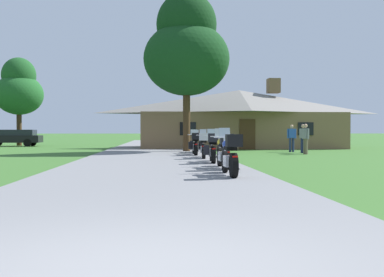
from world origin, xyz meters
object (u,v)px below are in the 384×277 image
(tree_left_far, at_px, (19,89))
(parked_black_suv_far_left, at_px, (13,137))
(bystander_gray_shirt_beside_signpost, at_px, (303,137))
(motorcycle_blue_nearest_to_camera, at_px, (230,155))
(motorcycle_green_third_in_row, at_px, (213,148))
(motorcycle_yellow_fifth_in_row, at_px, (195,144))
(tree_by_lodge_front, at_px, (187,49))
(motorcycle_red_fourth_in_row, at_px, (203,146))
(bystander_gray_shirt_by_tree, at_px, (306,137))
(bystander_blue_shirt_near_lodge, at_px, (292,137))
(motorcycle_yellow_second_in_row, at_px, (224,151))
(motorcycle_red_farthest_in_row, at_px, (196,143))

(tree_left_far, bearing_deg, parked_black_suv_far_left, -86.50)
(bystander_gray_shirt_beside_signpost, xyz_separation_m, tree_left_far, (-20.66, 15.21, 4.07))
(bystander_gray_shirt_beside_signpost, bearing_deg, motorcycle_blue_nearest_to_camera, -52.12)
(motorcycle_green_third_in_row, height_order, bystander_gray_shirt_beside_signpost, bystander_gray_shirt_beside_signpost)
(motorcycle_yellow_fifth_in_row, distance_m, tree_by_lodge_front, 7.24)
(motorcycle_red_fourth_in_row, relative_size, bystander_gray_shirt_by_tree, 1.25)
(motorcycle_red_fourth_in_row, distance_m, tree_left_far, 25.47)
(motorcycle_red_fourth_in_row, xyz_separation_m, bystander_blue_shirt_near_lodge, (6.07, 6.76, 0.31))
(motorcycle_red_fourth_in_row, bearing_deg, motorcycle_blue_nearest_to_camera, -86.05)
(parked_black_suv_far_left, bearing_deg, bystander_gray_shirt_by_tree, -127.55)
(parked_black_suv_far_left, bearing_deg, bystander_gray_shirt_beside_signpost, -124.50)
(motorcycle_yellow_fifth_in_row, relative_size, parked_black_suv_far_left, 0.45)
(motorcycle_red_fourth_in_row, relative_size, parked_black_suv_far_left, 0.45)
(motorcycle_blue_nearest_to_camera, distance_m, motorcycle_yellow_second_in_row, 2.42)
(bystander_blue_shirt_near_lodge, height_order, tree_by_lodge_front, tree_by_lodge_front)
(bystander_gray_shirt_by_tree, relative_size, parked_black_suv_far_left, 0.36)
(motorcycle_green_third_in_row, bearing_deg, motorcycle_yellow_second_in_row, -85.80)
(motorcycle_red_fourth_in_row, distance_m, bystander_blue_shirt_near_lodge, 9.09)
(tree_by_lodge_front, height_order, parked_black_suv_far_left, tree_by_lodge_front)
(bystander_gray_shirt_by_tree, bearing_deg, motorcycle_red_farthest_in_row, 62.43)
(bystander_blue_shirt_near_lodge, bearing_deg, parked_black_suv_far_left, 154.67)
(motorcycle_green_third_in_row, xyz_separation_m, tree_left_far, (-14.41, 23.55, 4.39))
(bystander_gray_shirt_by_tree, xyz_separation_m, tree_left_far, (-20.36, 16.59, 4.07))
(motorcycle_yellow_second_in_row, height_order, motorcycle_red_fourth_in_row, same)
(motorcycle_blue_nearest_to_camera, xyz_separation_m, parked_black_suv_far_left, (-14.15, 26.66, 0.16))
(motorcycle_red_fourth_in_row, xyz_separation_m, tree_left_far, (-14.34, 20.59, 4.38))
(motorcycle_red_farthest_in_row, distance_m, tree_by_lodge_front, 6.02)
(motorcycle_yellow_second_in_row, xyz_separation_m, bystander_blue_shirt_near_lodge, (5.97, 12.40, 0.31))
(motorcycle_yellow_fifth_in_row, distance_m, tree_left_far, 23.28)
(motorcycle_red_farthest_in_row, xyz_separation_m, bystander_gray_shirt_by_tree, (5.92, -1.14, 0.32))
(motorcycle_yellow_fifth_in_row, bearing_deg, parked_black_suv_far_left, 131.58)
(motorcycle_yellow_second_in_row, distance_m, motorcycle_green_third_in_row, 2.68)
(motorcycle_yellow_second_in_row, bearing_deg, parked_black_suv_far_left, 119.85)
(motorcycle_blue_nearest_to_camera, distance_m, bystander_gray_shirt_by_tree, 13.50)
(motorcycle_green_third_in_row, xyz_separation_m, motorcycle_red_farthest_in_row, (0.03, 8.09, 0.00))
(bystander_gray_shirt_by_tree, xyz_separation_m, tree_by_lodge_front, (-6.34, 3.19, 5.32))
(bystander_blue_shirt_near_lodge, xyz_separation_m, bystander_gray_shirt_by_tree, (-0.05, -2.77, 0.00))
(motorcycle_red_farthest_in_row, distance_m, parked_black_suv_far_left, 19.67)
(tree_by_lodge_front, bearing_deg, bystander_blue_shirt_near_lodge, -3.74)
(bystander_blue_shirt_near_lodge, bearing_deg, motorcycle_red_farthest_in_row, -159.76)
(motorcycle_red_farthest_in_row, xyz_separation_m, tree_left_far, (-14.44, 15.46, 4.39))
(bystander_gray_shirt_by_tree, bearing_deg, bystander_blue_shirt_near_lodge, -17.82)
(motorcycle_yellow_second_in_row, bearing_deg, motorcycle_red_fourth_in_row, 90.29)
(tree_left_far, bearing_deg, motorcycle_yellow_second_in_row, -61.16)
(motorcycle_blue_nearest_to_camera, height_order, motorcycle_green_third_in_row, same)
(motorcycle_red_fourth_in_row, relative_size, bystander_gray_shirt_beside_signpost, 1.25)
(tree_left_far, bearing_deg, bystander_gray_shirt_beside_signpost, -36.36)
(motorcycle_red_fourth_in_row, relative_size, tree_by_lodge_front, 0.22)
(motorcycle_green_third_in_row, distance_m, bystander_gray_shirt_by_tree, 9.16)
(motorcycle_red_farthest_in_row, bearing_deg, bystander_gray_shirt_beside_signpost, 5.83)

